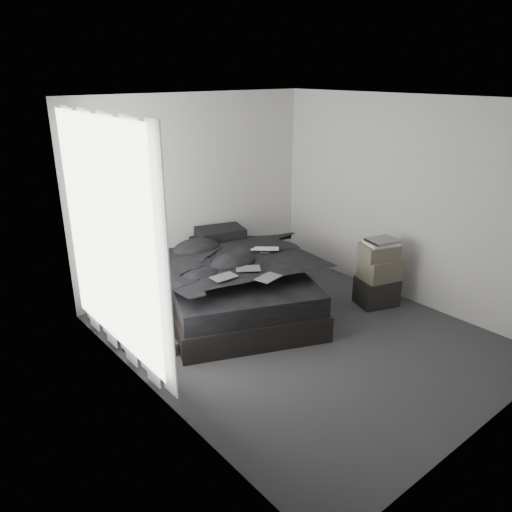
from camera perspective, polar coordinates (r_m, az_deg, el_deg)
floor at (r=5.81m, az=5.08°, el=-9.11°), size 3.60×4.20×0.01m
ceiling at (r=5.06m, az=6.04°, el=17.43°), size 3.60×4.20×0.01m
wall_back at (r=6.88m, az=-6.94°, el=7.25°), size 3.60×0.01×2.60m
wall_front at (r=4.17m, az=26.22°, el=-3.74°), size 3.60×0.01×2.60m
wall_left at (r=4.28m, az=-11.91°, el=-1.39°), size 0.01×4.20×2.60m
wall_right at (r=6.64m, az=16.71°, el=6.04°), size 0.01×4.20×2.60m
window_left at (r=5.05m, az=-16.58°, el=2.18°), size 0.02×2.00×2.30m
curtain_left at (r=5.08m, az=-15.99°, el=1.55°), size 0.06×2.12×2.48m
bed at (r=6.33m, az=-2.43°, el=-4.88°), size 2.41×2.70×0.30m
mattress at (r=6.22m, az=-2.47°, el=-2.63°), size 2.32×2.61×0.24m
duvet at (r=6.07m, az=-2.38°, el=-0.68°), size 2.24×2.38×0.26m
pillow_lower at (r=6.92m, az=-4.71°, el=1.50°), size 0.79×0.67×0.15m
pillow_upper at (r=6.87m, az=-4.10°, el=2.65°), size 0.72×0.59×0.14m
laptop at (r=6.23m, az=1.00°, el=1.29°), size 0.42×0.41×0.03m
comic_a at (r=5.48m, az=-3.70°, el=-1.62°), size 0.28×0.19×0.01m
comic_b at (r=5.70m, az=-0.92°, el=-0.62°), size 0.33×0.31×0.01m
comic_c at (r=5.45m, az=1.44°, el=-1.58°), size 0.31×0.24×0.01m
side_stand at (r=5.71m, az=-14.65°, el=-5.98°), size 0.44×0.44×0.76m
papers at (r=5.55m, az=-14.86°, el=-2.39°), size 0.34×0.28×0.02m
floor_books at (r=5.53m, az=-9.73°, el=-10.21°), size 0.18×0.22×0.13m
box_lower at (r=6.64m, az=13.60°, el=-3.92°), size 0.58×0.52×0.36m
box_mid at (r=6.52m, az=13.95°, el=-1.42°), size 0.53×0.47×0.27m
box_upper at (r=6.44m, az=13.92°, el=0.50°), size 0.53×0.49×0.19m
art_book_white at (r=6.41m, az=14.09°, el=1.46°), size 0.45×0.40×0.04m
art_book_snake at (r=6.39m, az=14.24°, el=1.74°), size 0.41×0.36×0.03m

